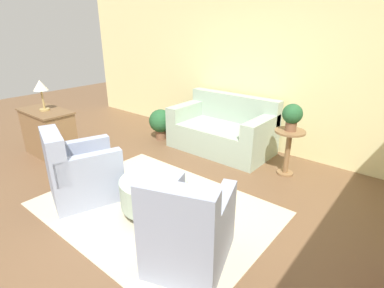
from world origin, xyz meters
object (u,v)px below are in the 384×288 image
Objects in this scene: couch at (223,131)px; armchair_right at (188,231)px; dresser at (49,132)px; table_lamp at (40,87)px; potted_plant_on_side_table at (292,115)px; ottoman_table at (154,191)px; armchair_left at (80,173)px; side_table at (288,146)px; potted_plant_floor at (161,122)px.

armchair_right is at bearing -62.30° from couch.
table_lamp is (-0.00, 0.00, 0.78)m from dresser.
couch is 1.47m from potted_plant_on_side_table.
ottoman_table is 2.01× the size of potted_plant_on_side_table.
side_table is (1.78, 2.39, 0.09)m from armchair_left.
armchair_left is at bearing -15.00° from table_lamp.
side_table is (0.82, 2.01, 0.17)m from ottoman_table.
armchair_left is 1.00× the size of armchair_right.
couch is 3.08m from dresser.
dresser is at bearing -117.69° from potted_plant_floor.
armchair_right is 0.95m from ottoman_table.
table_lamp reaches higher than potted_plant_floor.
dresser is 2.03m from potted_plant_floor.
potted_plant_floor is at bearing -177.19° from potted_plant_on_side_table.
armchair_right is at bearing -0.00° from armchair_left.
ottoman_table is at bearing -112.23° from side_table.
dresser is at bearing 178.32° from ottoman_table.
dresser is at bearing 165.00° from armchair_left.
armchair_right is 1.44× the size of side_table.
potted_plant_on_side_table is 4.03m from table_lamp.
table_lamp is (-3.53, -1.93, 0.25)m from potted_plant_on_side_table.
armchair_left is 2.99m from side_table.
potted_plant_floor is (-2.59, -0.13, -0.59)m from potted_plant_on_side_table.
dresser is at bearing -151.39° from side_table.
armchair_left is 2.01× the size of table_lamp.
armchair_right is (1.37, -2.61, 0.02)m from couch.
couch is 2.25× the size of ottoman_table.
potted_plant_on_side_table is at bearing -9.21° from couch.
table_lamp is (-2.21, -2.14, 0.85)m from couch.
potted_plant_on_side_table reaches higher than side_table.
table_lamp is at bearing -117.69° from potted_plant_floor.
ottoman_table is (0.96, 0.39, -0.08)m from armchair_left.
potted_plant_on_side_table is (1.33, -0.21, 0.59)m from couch.
ottoman_table is 2.17m from side_table.
armchair_left reaches higher than potted_plant_floor.
ottoman_table is 2.86m from table_lamp.
armchair_right is at bearing -7.46° from dresser.
side_table is 4.02m from dresser.
ottoman_table is (-0.86, 0.39, -0.08)m from armchair_right.
armchair_left is (-0.46, -2.61, 0.02)m from couch.
armchair_right reaches higher than side_table.
dresser is (-3.53, -1.93, -0.05)m from side_table.
table_lamp is (-1.75, 0.47, 0.83)m from armchair_left.
potted_plant_floor is at bearing 62.31° from table_lamp.
armchair_right is 1.27× the size of ottoman_table.
couch is 2.28m from ottoman_table.
couch is 3.57× the size of table_lamp.
potted_plant_on_side_table reaches higher than armchair_left.
armchair_left is 1.27× the size of ottoman_table.
side_table is 2.59m from potted_plant_floor.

